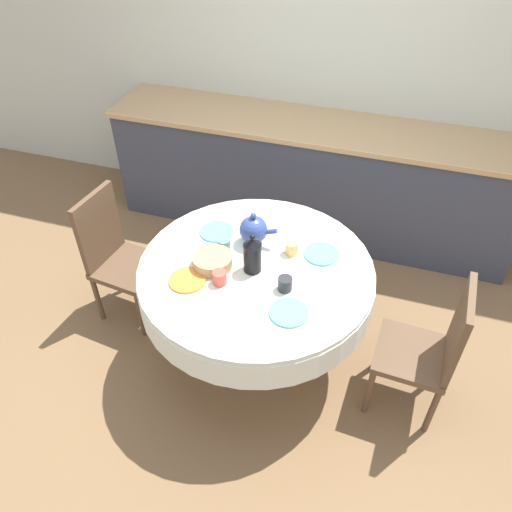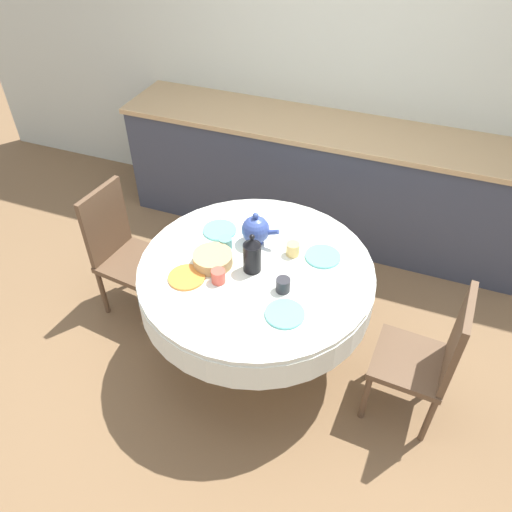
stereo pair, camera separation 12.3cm
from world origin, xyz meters
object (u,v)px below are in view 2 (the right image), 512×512
(teapot, at_px, (256,230))
(chair_left, at_px, (429,356))
(chair_right, at_px, (122,248))
(coffee_carafe, at_px, (252,255))

(teapot, bearing_deg, chair_left, -13.30)
(chair_left, bearing_deg, chair_right, 88.26)
(chair_left, bearing_deg, coffee_carafe, 91.65)
(chair_right, distance_m, coffee_carafe, 1.09)
(chair_right, height_order, teapot, teapot)
(chair_right, xyz_separation_m, coffee_carafe, (1.01, -0.15, 0.37))
(chair_right, relative_size, teapot, 4.07)
(chair_right, distance_m, teapot, 1.01)
(coffee_carafe, bearing_deg, chair_right, 171.54)
(teapot, bearing_deg, chair_right, -175.05)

